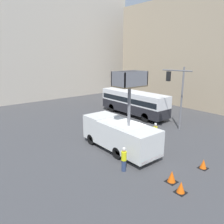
{
  "coord_description": "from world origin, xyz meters",
  "views": [
    {
      "loc": [
        -11.97,
        -12.51,
        7.94
      ],
      "look_at": [
        -0.57,
        1.56,
        3.19
      ],
      "focal_mm": 35.0,
      "sensor_mm": 36.0,
      "label": 1
    }
  ],
  "objects_px": {
    "traffic_cone_far_side": "(203,164)",
    "traffic_cone_near_truck": "(172,177)",
    "road_worker_near_truck": "(124,159)",
    "traffic_cone_mid_road": "(181,187)",
    "traffic_light_pole": "(178,90)",
    "utility_truck": "(119,133)",
    "city_bus": "(134,101)",
    "road_worker_directing": "(155,133)"
  },
  "relations": [
    {
      "from": "traffic_cone_far_side",
      "to": "traffic_cone_near_truck",
      "type": "bearing_deg",
      "value": 173.37
    },
    {
      "from": "road_worker_near_truck",
      "to": "traffic_cone_mid_road",
      "type": "relative_size",
      "value": 2.5
    },
    {
      "from": "traffic_light_pole",
      "to": "traffic_cone_near_truck",
      "type": "xyz_separation_m",
      "value": [
        -8.24,
        -5.63,
        -4.15
      ]
    },
    {
      "from": "utility_truck",
      "to": "road_worker_near_truck",
      "type": "relative_size",
      "value": 4.1
    },
    {
      "from": "utility_truck",
      "to": "traffic_cone_near_truck",
      "type": "xyz_separation_m",
      "value": [
        -0.56,
        -5.8,
        -1.2
      ]
    },
    {
      "from": "utility_truck",
      "to": "traffic_cone_far_side",
      "type": "relative_size",
      "value": 10.49
    },
    {
      "from": "road_worker_near_truck",
      "to": "traffic_cone_mid_road",
      "type": "height_order",
      "value": "road_worker_near_truck"
    },
    {
      "from": "city_bus",
      "to": "road_worker_directing",
      "type": "relative_size",
      "value": 5.51
    },
    {
      "from": "traffic_light_pole",
      "to": "utility_truck",
      "type": "bearing_deg",
      "value": 178.69
    },
    {
      "from": "traffic_light_pole",
      "to": "road_worker_near_truck",
      "type": "relative_size",
      "value": 3.76
    },
    {
      "from": "road_worker_near_truck",
      "to": "road_worker_directing",
      "type": "xyz_separation_m",
      "value": [
        5.76,
        2.05,
        0.05
      ]
    },
    {
      "from": "traffic_light_pole",
      "to": "traffic_cone_near_truck",
      "type": "distance_m",
      "value": 10.81
    },
    {
      "from": "road_worker_directing",
      "to": "traffic_cone_near_truck",
      "type": "xyz_separation_m",
      "value": [
        -4.3,
        -5.03,
        -0.59
      ]
    },
    {
      "from": "city_bus",
      "to": "traffic_cone_far_side",
      "type": "xyz_separation_m",
      "value": [
        -6.21,
        -13.53,
        -1.56
      ]
    },
    {
      "from": "traffic_light_pole",
      "to": "road_worker_near_truck",
      "type": "bearing_deg",
      "value": -164.71
    },
    {
      "from": "traffic_light_pole",
      "to": "road_worker_directing",
      "type": "height_order",
      "value": "traffic_light_pole"
    },
    {
      "from": "utility_truck",
      "to": "road_worker_directing",
      "type": "distance_m",
      "value": 3.87
    },
    {
      "from": "traffic_cone_near_truck",
      "to": "traffic_cone_mid_road",
      "type": "xyz_separation_m",
      "value": [
        -0.52,
        -1.03,
        -0.02
      ]
    },
    {
      "from": "utility_truck",
      "to": "traffic_cone_mid_road",
      "type": "height_order",
      "value": "utility_truck"
    },
    {
      "from": "road_worker_directing",
      "to": "traffic_cone_far_side",
      "type": "distance_m",
      "value": 5.54
    },
    {
      "from": "road_worker_near_truck",
      "to": "traffic_cone_mid_road",
      "type": "bearing_deg",
      "value": -34.97
    },
    {
      "from": "traffic_cone_near_truck",
      "to": "traffic_cone_mid_road",
      "type": "distance_m",
      "value": 1.16
    },
    {
      "from": "road_worker_near_truck",
      "to": "utility_truck",
      "type": "bearing_deg",
      "value": 96.25
    },
    {
      "from": "road_worker_near_truck",
      "to": "traffic_cone_far_side",
      "type": "bearing_deg",
      "value": 6.25
    },
    {
      "from": "traffic_cone_far_side",
      "to": "city_bus",
      "type": "bearing_deg",
      "value": 65.33
    },
    {
      "from": "city_bus",
      "to": "traffic_light_pole",
      "type": "distance_m",
      "value": 8.06
    },
    {
      "from": "city_bus",
      "to": "traffic_cone_mid_road",
      "type": "distance_m",
      "value": 17.4
    },
    {
      "from": "city_bus",
      "to": "traffic_cone_far_side",
      "type": "distance_m",
      "value": 14.97
    },
    {
      "from": "utility_truck",
      "to": "road_worker_directing",
      "type": "bearing_deg",
      "value": -11.74
    },
    {
      "from": "road_worker_near_truck",
      "to": "traffic_cone_near_truck",
      "type": "height_order",
      "value": "road_worker_near_truck"
    },
    {
      "from": "city_bus",
      "to": "road_worker_directing",
      "type": "xyz_separation_m",
      "value": [
        -5.14,
        -8.13,
        -0.94
      ]
    },
    {
      "from": "utility_truck",
      "to": "traffic_light_pole",
      "type": "relative_size",
      "value": 1.09
    },
    {
      "from": "road_worker_near_truck",
      "to": "traffic_cone_near_truck",
      "type": "relative_size",
      "value": 2.34
    },
    {
      "from": "utility_truck",
      "to": "traffic_cone_near_truck",
      "type": "height_order",
      "value": "utility_truck"
    },
    {
      "from": "utility_truck",
      "to": "road_worker_directing",
      "type": "relative_size",
      "value": 3.9
    },
    {
      "from": "road_worker_near_truck",
      "to": "traffic_light_pole",
      "type": "bearing_deg",
      "value": 57.1
    },
    {
      "from": "utility_truck",
      "to": "city_bus",
      "type": "height_order",
      "value": "utility_truck"
    },
    {
      "from": "city_bus",
      "to": "traffic_cone_near_truck",
      "type": "height_order",
      "value": "city_bus"
    },
    {
      "from": "utility_truck",
      "to": "traffic_cone_near_truck",
      "type": "relative_size",
      "value": 9.57
    },
    {
      "from": "traffic_cone_mid_road",
      "to": "traffic_light_pole",
      "type": "bearing_deg",
      "value": 37.25
    },
    {
      "from": "road_worker_directing",
      "to": "traffic_cone_mid_road",
      "type": "xyz_separation_m",
      "value": [
        -4.82,
        -6.06,
        -0.61
      ]
    },
    {
      "from": "traffic_cone_mid_road",
      "to": "traffic_cone_far_side",
      "type": "height_order",
      "value": "traffic_cone_mid_road"
    }
  ]
}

